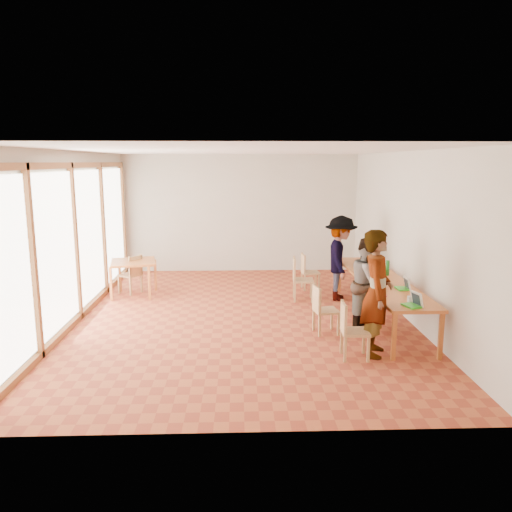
{
  "coord_description": "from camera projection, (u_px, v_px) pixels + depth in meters",
  "views": [
    {
      "loc": [
        -0.05,
        -8.82,
        2.81
      ],
      "look_at": [
        0.27,
        0.2,
        1.1
      ],
      "focal_mm": 35.0,
      "sensor_mm": 36.0,
      "label": 1
    }
  ],
  "objects": [
    {
      "name": "ground",
      "position": [
        242.0,
        317.0,
        9.19
      ],
      "size": [
        8.0,
        8.0,
        0.0
      ],
      "primitive_type": "plane",
      "color": "#A44A27",
      "rests_on": "ground"
    },
    {
      "name": "wall_back",
      "position": [
        240.0,
        213.0,
        12.84
      ],
      "size": [
        6.0,
        0.1,
        3.0
      ],
      "primitive_type": "cube",
      "color": "beige",
      "rests_on": "ground"
    },
    {
      "name": "wall_front",
      "position": [
        244.0,
        295.0,
        4.98
      ],
      "size": [
        6.0,
        0.1,
        3.0
      ],
      "primitive_type": "cube",
      "color": "beige",
      "rests_on": "ground"
    },
    {
      "name": "wall_right",
      "position": [
        407.0,
        235.0,
        9.01
      ],
      "size": [
        0.1,
        8.0,
        3.0
      ],
      "primitive_type": "cube",
      "color": "beige",
      "rests_on": "ground"
    },
    {
      "name": "window_wall",
      "position": [
        74.0,
        237.0,
        8.8
      ],
      "size": [
        0.1,
        8.0,
        3.0
      ],
      "primitive_type": "cube",
      "color": "white",
      "rests_on": "ground"
    },
    {
      "name": "ceiling",
      "position": [
        241.0,
        149.0,
        8.63
      ],
      "size": [
        6.0,
        8.0,
        0.04
      ],
      "primitive_type": "cube",
      "color": "white",
      "rests_on": "wall_back"
    },
    {
      "name": "communal_table",
      "position": [
        380.0,
        281.0,
        8.97
      ],
      "size": [
        0.8,
        4.0,
        0.75
      ],
      "color": "#AD5F26",
      "rests_on": "ground"
    },
    {
      "name": "side_table",
      "position": [
        133.0,
        265.0,
        10.54
      ],
      "size": [
        0.9,
        0.9,
        0.75
      ],
      "rotation": [
        0.0,
        0.0,
        0.2
      ],
      "color": "#AD5F26",
      "rests_on": "ground"
    },
    {
      "name": "chair_near",
      "position": [
        349.0,
        324.0,
        7.17
      ],
      "size": [
        0.4,
        0.4,
        0.44
      ],
      "rotation": [
        0.0,
        0.0,
        -0.05
      ],
      "color": "tan",
      "rests_on": "ground"
    },
    {
      "name": "chair_mid",
      "position": [
        321.0,
        305.0,
        8.21
      ],
      "size": [
        0.43,
        0.43,
        0.43
      ],
      "rotation": [
        0.0,
        0.0,
        0.15
      ],
      "color": "tan",
      "rests_on": "ground"
    },
    {
      "name": "chair_far",
      "position": [
        299.0,
        274.0,
        10.19
      ],
      "size": [
        0.44,
        0.44,
        0.47
      ],
      "rotation": [
        0.0,
        0.0,
        -0.07
      ],
      "color": "tan",
      "rests_on": "ground"
    },
    {
      "name": "chair_empty",
      "position": [
        307.0,
        268.0,
        11.08
      ],
      "size": [
        0.4,
        0.4,
        0.43
      ],
      "rotation": [
        0.0,
        0.0,
        0.07
      ],
      "color": "tan",
      "rests_on": "ground"
    },
    {
      "name": "chair_spare",
      "position": [
        133.0,
        270.0,
        10.73
      ],
      "size": [
        0.54,
        0.54,
        0.45
      ],
      "rotation": [
        0.0,
        0.0,
        2.58
      ],
      "color": "tan",
      "rests_on": "ground"
    },
    {
      "name": "person_near",
      "position": [
        377.0,
        293.0,
        7.24
      ],
      "size": [
        0.63,
        0.78,
        1.86
      ],
      "primitive_type": "imported",
      "rotation": [
        0.0,
        0.0,
        1.27
      ],
      "color": "gray",
      "rests_on": "ground"
    },
    {
      "name": "person_mid",
      "position": [
        368.0,
        283.0,
        8.42
      ],
      "size": [
        0.85,
        0.94,
        1.57
      ],
      "primitive_type": "imported",
      "rotation": [
        0.0,
        0.0,
        1.16
      ],
      "color": "gray",
      "rests_on": "ground"
    },
    {
      "name": "person_far",
      "position": [
        340.0,
        258.0,
        10.19
      ],
      "size": [
        0.83,
        1.22,
        1.74
      ],
      "primitive_type": "imported",
      "rotation": [
        0.0,
        0.0,
        1.4
      ],
      "color": "gray",
      "rests_on": "ground"
    },
    {
      "name": "laptop_near",
      "position": [
        414.0,
        302.0,
        7.2
      ],
      "size": [
        0.28,
        0.3,
        0.21
      ],
      "rotation": [
        0.0,
        0.0,
        0.3
      ],
      "color": "green",
      "rests_on": "communal_table"
    },
    {
      "name": "laptop_mid",
      "position": [
        404.0,
        286.0,
        8.18
      ],
      "size": [
        0.22,
        0.25,
        0.2
      ],
      "rotation": [
        0.0,
        0.0,
        0.03
      ],
      "color": "green",
      "rests_on": "communal_table"
    },
    {
      "name": "laptop_far",
      "position": [
        364.0,
        260.0,
        10.33
      ],
      "size": [
        0.29,
        0.3,
        0.21
      ],
      "rotation": [
        0.0,
        0.0,
        0.37
      ],
      "color": "green",
      "rests_on": "communal_table"
    },
    {
      "name": "yellow_mug",
      "position": [
        382.0,
        273.0,
        9.15
      ],
      "size": [
        0.16,
        0.16,
        0.11
      ],
      "primitive_type": "imported",
      "rotation": [
        0.0,
        0.0,
        -0.27
      ],
      "color": "orange",
      "rests_on": "communal_table"
    },
    {
      "name": "green_bottle",
      "position": [
        388.0,
        268.0,
        9.16
      ],
      "size": [
        0.07,
        0.07,
        0.28
      ],
      "primitive_type": "cylinder",
      "color": "#1A6721",
      "rests_on": "communal_table"
    },
    {
      "name": "clear_glass",
      "position": [
        410.0,
        299.0,
        7.43
      ],
      "size": [
        0.07,
        0.07,
        0.09
      ],
      "primitive_type": "cylinder",
      "color": "silver",
      "rests_on": "communal_table"
    },
    {
      "name": "condiment_cup",
      "position": [
        377.0,
        287.0,
        8.19
      ],
      "size": [
        0.08,
        0.08,
        0.06
      ],
      "primitive_type": "cylinder",
      "color": "white",
      "rests_on": "communal_table"
    },
    {
      "name": "pink_phone",
      "position": [
        385.0,
        295.0,
        7.78
      ],
      "size": [
        0.05,
        0.1,
        0.01
      ],
      "primitive_type": "cube",
      "color": "#D4325A",
      "rests_on": "communal_table"
    },
    {
      "name": "black_pouch",
      "position": [
        366.0,
        258.0,
        10.55
      ],
      "size": [
        0.16,
        0.26,
        0.09
      ],
      "primitive_type": "cube",
      "color": "black",
      "rests_on": "communal_table"
    }
  ]
}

